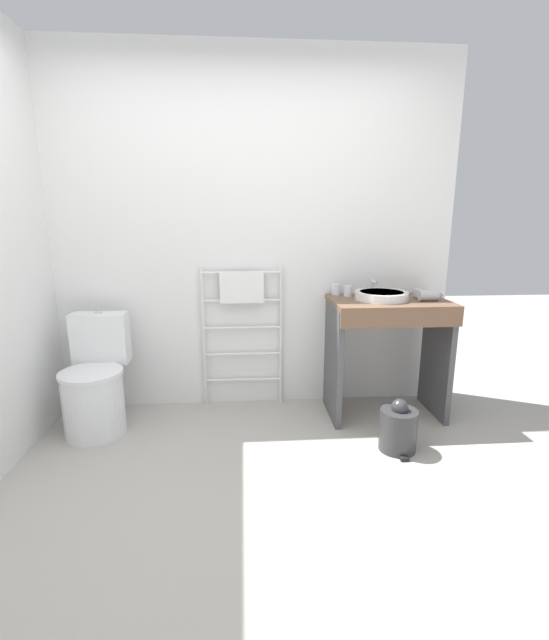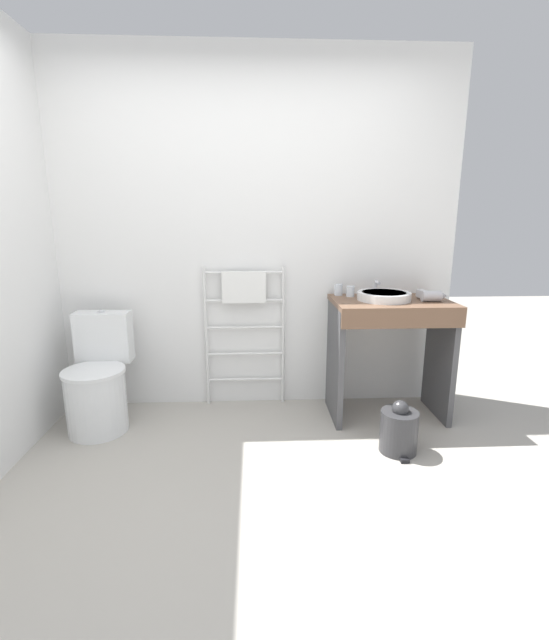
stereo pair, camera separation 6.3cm
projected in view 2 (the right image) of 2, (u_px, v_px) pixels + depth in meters
The scene contains 11 objects.
ground_plane at pixel (253, 541), 1.93m from camera, with size 12.00×12.00×0.00m, color #A8A399.
wall_back at pixel (251, 236), 3.18m from camera, with size 3.06×0.12×2.59m, color white.
toilet at pixel (98, 385), 2.92m from camera, with size 0.41×0.53×0.79m.
towel_radiator at pixel (244, 309), 3.20m from camera, with size 0.61×0.06×1.08m.
vanity_counter at pixel (390, 341), 3.04m from camera, with size 0.81×0.55×0.87m.
sink_basin at pixel (384, 296), 2.98m from camera, with size 0.37×0.37×0.06m.
faucet at pixel (376, 285), 3.16m from camera, with size 0.02×0.10×0.11m.
cup_near_wall at pixel (338, 290), 3.16m from camera, with size 0.06×0.06×0.08m.
cup_near_edge at pixel (350, 291), 3.11m from camera, with size 0.06×0.06×0.08m.
hair_dryer at pixel (431, 296), 2.94m from camera, with size 0.18×0.18×0.08m.
trash_bin at pixel (399, 430), 2.65m from camera, with size 0.23×0.26×0.34m.
Camera 2 is at (0.02, -1.65, 1.42)m, focal length 24.00 mm.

